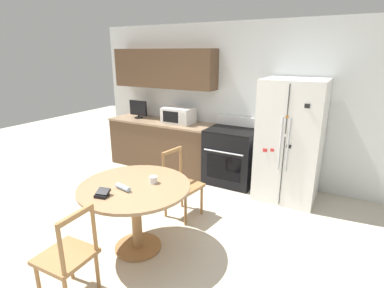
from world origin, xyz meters
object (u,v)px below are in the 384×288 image
candle_glass (153,180)px  dining_chair_far (182,185)px  microwave (178,115)px  oven_range (231,156)px  countertop_tv (138,109)px  dining_chair_near (68,257)px  wallet (102,194)px  refrigerator (290,140)px

candle_glass → dining_chair_far: bearing=96.4°
candle_glass → microwave: bearing=115.0°
oven_range → microwave: microwave is taller
countertop_tv → dining_chair_far: size_ratio=0.42×
microwave → dining_chair_far: microwave is taller
oven_range → dining_chair_near: 3.07m
oven_range → wallet: oven_range is taller
wallet → dining_chair_near: bearing=-82.9°
countertop_tv → dining_chair_near: (1.69, -3.09, -0.65)m
dining_chair_near → wallet: bearing=5.1°
countertop_tv → dining_chair_far: 2.34m
dining_chair_near → wallet: 0.63m
candle_glass → refrigerator: bearing=62.9°
oven_range → candle_glass: 2.08m
countertop_tv → dining_chair_far: (1.79, -1.36, -0.65)m
dining_chair_far → wallet: 1.28m
refrigerator → countertop_tv: 2.90m
oven_range → microwave: (-1.06, 0.04, 0.57)m
wallet → microwave: bearing=105.7°
countertop_tv → dining_chair_near: bearing=-61.3°
refrigerator → dining_chair_far: refrigerator is taller
oven_range → refrigerator: bearing=-4.4°
microwave → countertop_tv: (-0.90, -0.02, 0.04)m
dining_chair_near → dining_chair_far: (0.10, 1.72, 0.00)m
countertop_tv → wallet: bearing=-57.8°
microwave → dining_chair_far: bearing=-57.0°
oven_range → countertop_tv: size_ratio=2.88×
microwave → dining_chair_near: bearing=-75.7°
oven_range → dining_chair_near: size_ratio=1.20×
oven_range → microwave: bearing=177.6°
refrigerator → candle_glass: 2.23m
refrigerator → microwave: bearing=176.7°
refrigerator → countertop_tv: size_ratio=4.73×
dining_chair_far → candle_glass: dining_chair_far is taller
countertop_tv → microwave: bearing=1.0°
refrigerator → wallet: size_ratio=11.71×
dining_chair_near → candle_glass: 1.08m
dining_chair_near → wallet: (-0.06, 0.51, 0.36)m
refrigerator → countertop_tv: refrigerator is taller
wallet → dining_chair_far: bearing=82.1°
countertop_tv → candle_glass: 2.81m
oven_range → countertop_tv: countertop_tv is taller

